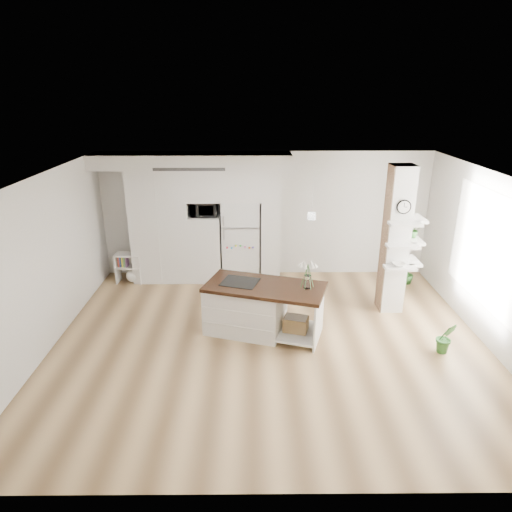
{
  "coord_description": "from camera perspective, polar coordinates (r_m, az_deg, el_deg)",
  "views": [
    {
      "loc": [
        -0.27,
        -6.54,
        3.92
      ],
      "look_at": [
        -0.21,
        0.9,
        1.17
      ],
      "focal_mm": 32.0,
      "sensor_mm": 36.0,
      "label": 1
    }
  ],
  "objects": [
    {
      "name": "shelf_plant",
      "position": [
        8.7,
        19.1,
        3.16
      ],
      "size": [
        0.27,
        0.23,
        0.3
      ],
      "primitive_type": "imported",
      "color": "#32712D",
      "rests_on": "column"
    },
    {
      "name": "refrigerator",
      "position": [
        9.72,
        -1.91,
        2.01
      ],
      "size": [
        0.78,
        0.69,
        1.75
      ],
      "color": "white",
      "rests_on": "floor"
    },
    {
      "name": "cabinet_wall",
      "position": [
        9.59,
        -7.5,
        5.54
      ],
      "size": [
        4.0,
        0.71,
        2.7
      ],
      "color": "silver",
      "rests_on": "floor"
    },
    {
      "name": "kitchen_island",
      "position": [
        7.73,
        -0.45,
        -6.31
      ],
      "size": [
        2.13,
        1.46,
        1.44
      ],
      "rotation": [
        0.0,
        0.0,
        -0.3
      ],
      "color": "silver",
      "rests_on": "floor"
    },
    {
      "name": "bookshelf",
      "position": [
        10.07,
        -15.4,
        -1.64
      ],
      "size": [
        0.56,
        0.34,
        0.64
      ],
      "rotation": [
        0.0,
        0.0,
        -0.06
      ],
      "color": "silver",
      "rests_on": "floor"
    },
    {
      "name": "pendant_light",
      "position": [
        7.2,
        15.52,
        5.08
      ],
      "size": [
        0.12,
        0.12,
        0.1
      ],
      "primitive_type": "cylinder",
      "color": "white",
      "rests_on": "room"
    },
    {
      "name": "floor_plant_a",
      "position": [
        7.8,
        22.63,
        -9.4
      ],
      "size": [
        0.3,
        0.24,
        0.53
      ],
      "primitive_type": "imported",
      "rotation": [
        0.0,
        0.0,
        -0.04
      ],
      "color": "#32712D",
      "rests_on": "floor"
    },
    {
      "name": "microwave",
      "position": [
        9.51,
        -6.51,
        5.85
      ],
      "size": [
        0.54,
        0.37,
        0.3
      ],
      "primitive_type": "imported",
      "color": "#2D2D2D",
      "rests_on": "cabinet_wall"
    },
    {
      "name": "room",
      "position": [
        6.86,
        1.85,
        2.78
      ],
      "size": [
        7.04,
        6.04,
        2.72
      ],
      "color": "white",
      "rests_on": "ground"
    },
    {
      "name": "decor_bowl",
      "position": [
        8.39,
        17.43,
        -1.03
      ],
      "size": [
        0.22,
        0.22,
        0.05
      ],
      "primitive_type": "imported",
      "color": "white",
      "rests_on": "column"
    },
    {
      "name": "window",
      "position": [
        8.17,
        26.93,
        0.79
      ],
      "size": [
        0.0,
        2.4,
        2.4
      ],
      "primitive_type": "plane",
      "rotation": [
        1.57,
        0.0,
        -1.57
      ],
      "color": "white",
      "rests_on": "room"
    },
    {
      "name": "floor",
      "position": [
        7.63,
        1.69,
        -10.64
      ],
      "size": [
        7.0,
        6.0,
        0.01
      ],
      "primitive_type": "cube",
      "color": "tan",
      "rests_on": "ground"
    },
    {
      "name": "column",
      "position": [
        8.51,
        17.73,
        1.74
      ],
      "size": [
        0.69,
        0.9,
        2.7
      ],
      "color": "silver",
      "rests_on": "floor"
    },
    {
      "name": "floor_plant_b",
      "position": [
        10.18,
        18.36,
        -2.0
      ],
      "size": [
        0.36,
        0.36,
        0.48
      ],
      "primitive_type": "imported",
      "rotation": [
        0.0,
        0.0,
        0.42
      ],
      "color": "#32712D",
      "rests_on": "floor"
    }
  ]
}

